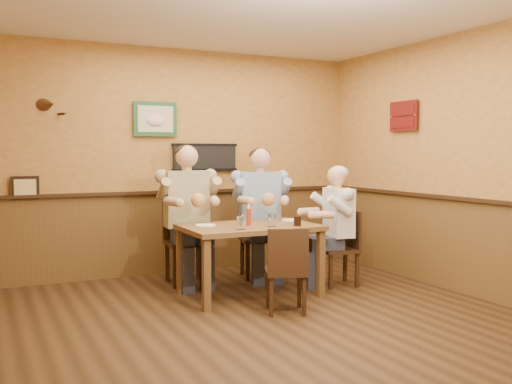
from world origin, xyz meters
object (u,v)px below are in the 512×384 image
(diner_white_elder, at_px, (338,232))
(water_glass_left, at_px, (241,223))
(diner_tan_shirt, at_px, (187,222))
(pepper_shaker, at_px, (240,222))
(chair_back_right, at_px, (260,237))
(diner_blue_polo, at_px, (260,219))
(cola_tumbler, at_px, (297,221))
(hot_sauce_bottle, at_px, (249,216))
(dining_table, at_px, (250,234))
(water_glass_mid, at_px, (272,220))
(salt_shaker, at_px, (242,220))
(chair_back_left, at_px, (187,240))
(chair_right_end, at_px, (338,248))
(chair_near_side, at_px, (286,269))

(diner_white_elder, bearing_deg, water_glass_left, -69.82)
(diner_tan_shirt, xyz_separation_m, pepper_shaker, (0.30, -0.82, 0.07))
(chair_back_right, bearing_deg, diner_blue_polo, 0.00)
(cola_tumbler, height_order, hot_sauce_bottle, hot_sauce_bottle)
(dining_table, relative_size, water_glass_mid, 10.68)
(dining_table, xyz_separation_m, pepper_shaker, (-0.12, -0.03, 0.13))
(water_glass_left, bearing_deg, diner_tan_shirt, 100.60)
(diner_tan_shirt, xyz_separation_m, salt_shaker, (0.39, -0.69, 0.08))
(cola_tumbler, bearing_deg, salt_shaker, 138.29)
(diner_blue_polo, height_order, hot_sauce_bottle, diner_blue_polo)
(dining_table, relative_size, pepper_shaker, 17.02)
(dining_table, xyz_separation_m, water_glass_left, (-0.23, -0.27, 0.16))
(chair_back_left, height_order, diner_white_elder, diner_white_elder)
(diner_blue_polo, xyz_separation_m, diner_white_elder, (0.61, -0.78, -0.09))
(water_glass_left, relative_size, cola_tumbler, 1.27)
(salt_shaker, height_order, pepper_shaker, salt_shaker)
(chair_right_end, relative_size, water_glass_mid, 6.53)
(chair_back_right, bearing_deg, diner_white_elder, -37.26)
(diner_white_elder, relative_size, pepper_shaker, 14.87)
(dining_table, height_order, cola_tumbler, cola_tumbler)
(dining_table, height_order, hot_sauce_bottle, hot_sauce_bottle)
(chair_back_right, relative_size, cola_tumbler, 9.67)
(chair_right_end, relative_size, diner_blue_polo, 0.61)
(chair_near_side, bearing_deg, diner_white_elder, -125.10)
(chair_near_side, height_order, water_glass_mid, water_glass_mid)
(chair_right_end, bearing_deg, chair_back_left, -108.47)
(water_glass_mid, bearing_deg, diner_white_elder, 10.72)
(chair_back_left, relative_size, diner_white_elder, 0.82)
(dining_table, relative_size, chair_back_right, 1.42)
(dining_table, distance_m, diner_white_elder, 1.10)
(chair_back_left, distance_m, chair_right_end, 1.74)
(hot_sauce_bottle, bearing_deg, water_glass_mid, -49.73)
(water_glass_left, bearing_deg, pepper_shaker, 66.85)
(chair_right_end, relative_size, salt_shaker, 9.76)
(chair_back_right, relative_size, chair_right_end, 1.15)
(pepper_shaker, bearing_deg, chair_near_side, -77.87)
(hot_sauce_bottle, xyz_separation_m, pepper_shaker, (-0.10, -0.01, -0.06))
(diner_tan_shirt, xyz_separation_m, hot_sauce_bottle, (0.41, -0.81, 0.13))
(pepper_shaker, bearing_deg, diner_white_elder, -0.49)
(diner_white_elder, xyz_separation_m, water_glass_mid, (-0.95, -0.18, 0.20))
(chair_near_side, height_order, diner_blue_polo, diner_blue_polo)
(diner_white_elder, relative_size, salt_shaker, 13.94)
(chair_back_left, relative_size, chair_back_right, 1.02)
(diner_blue_polo, height_order, water_glass_left, diner_blue_polo)
(diner_blue_polo, distance_m, pepper_shaker, 0.98)
(chair_back_right, bearing_deg, hot_sauce_bottle, -109.02)
(chair_back_left, bearing_deg, chair_back_right, 0.91)
(chair_back_right, distance_m, pepper_shaker, 1.02)
(dining_table, height_order, diner_tan_shirt, diner_tan_shirt)
(chair_right_end, distance_m, diner_tan_shirt, 1.76)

